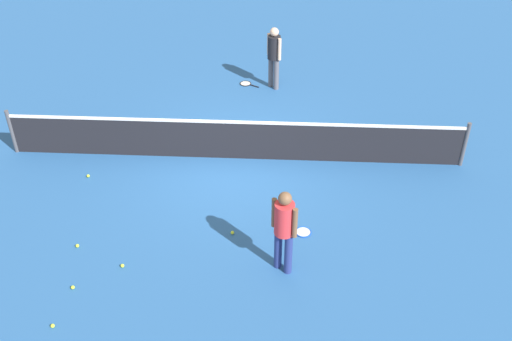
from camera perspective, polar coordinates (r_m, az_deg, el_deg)
name	(u,v)px	position (r m, az deg, el deg)	size (l,w,h in m)	color
ground_plane	(235,158)	(13.43, -2.01, 1.20)	(40.00, 40.00, 0.00)	#265693
court_net	(235,139)	(13.15, -2.06, 3.01)	(10.09, 0.09, 1.07)	#4C4C51
player_near_side	(284,226)	(10.05, 2.70, -5.28)	(0.47, 0.47, 1.70)	navy
player_far_side	(274,53)	(15.90, 1.73, 11.18)	(0.48, 0.48, 1.70)	#595960
tennis_racket_near_player	(302,232)	(11.46, 4.41, -5.87)	(0.59, 0.34, 0.03)	blue
tennis_racket_far_player	(246,84)	(16.50, -0.93, 8.30)	(0.59, 0.43, 0.03)	black
tennis_ball_near_player	(77,246)	(11.59, -16.71, -6.91)	(0.07, 0.07, 0.07)	#C6E033
tennis_ball_by_net	(53,326)	(10.34, -18.87, -13.88)	(0.07, 0.07, 0.07)	#C6E033
tennis_ball_midcourt	(73,287)	(10.83, -17.11, -10.63)	(0.07, 0.07, 0.07)	#C6E033
tennis_ball_baseline	(122,266)	(10.99, -12.65, -8.87)	(0.07, 0.07, 0.07)	#C6E033
tennis_ball_stray_left	(232,233)	(11.38, -2.27, -5.95)	(0.07, 0.07, 0.07)	#C6E033
tennis_ball_stray_right	(88,176)	(13.30, -15.75, -0.50)	(0.07, 0.07, 0.07)	#C6E033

